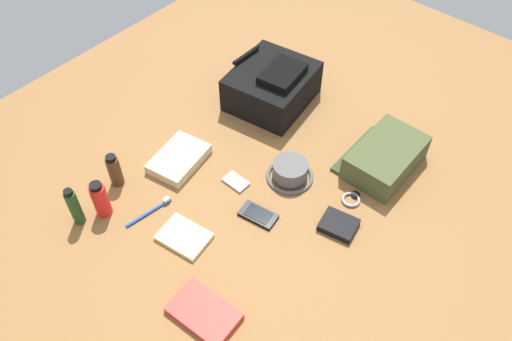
# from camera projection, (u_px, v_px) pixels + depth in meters

# --- Properties ---
(ground_plane) EXTENTS (2.64, 2.02, 0.02)m
(ground_plane) POSITION_uv_depth(u_px,v_px,m) (256.00, 180.00, 1.76)
(ground_plane) COLOR brown
(ground_plane) RESTS_ON ground
(backpack) EXTENTS (0.34, 0.31, 0.17)m
(backpack) POSITION_uv_depth(u_px,v_px,m) (272.00, 86.00, 1.96)
(backpack) COLOR black
(backpack) RESTS_ON ground_plane
(toiletry_pouch) EXTENTS (0.28, 0.22, 0.10)m
(toiletry_pouch) POSITION_uv_depth(u_px,v_px,m) (384.00, 157.00, 1.76)
(toiletry_pouch) COLOR #47512D
(toiletry_pouch) RESTS_ON ground_plane
(bucket_hat) EXTENTS (0.16, 0.16, 0.07)m
(bucket_hat) POSITION_uv_depth(u_px,v_px,m) (290.00, 172.00, 1.74)
(bucket_hat) COLOR #5B5B5B
(bucket_hat) RESTS_ON ground_plane
(shampoo_bottle) EXTENTS (0.04, 0.04, 0.15)m
(shampoo_bottle) POSITION_uv_depth(u_px,v_px,m) (74.00, 207.00, 1.59)
(shampoo_bottle) COLOR #19471E
(shampoo_bottle) RESTS_ON ground_plane
(sunscreen_spray) EXTENTS (0.05, 0.05, 0.14)m
(sunscreen_spray) POSITION_uv_depth(u_px,v_px,m) (100.00, 199.00, 1.61)
(sunscreen_spray) COLOR red
(sunscreen_spray) RESTS_ON ground_plane
(cologne_bottle) EXTENTS (0.04, 0.04, 0.13)m
(cologne_bottle) POSITION_uv_depth(u_px,v_px,m) (115.00, 170.00, 1.70)
(cologne_bottle) COLOR #473319
(cologne_bottle) RESTS_ON ground_plane
(paperback_novel) EXTENTS (0.13, 0.20, 0.02)m
(paperback_novel) POSITION_uv_depth(u_px,v_px,m) (204.00, 313.00, 1.43)
(paperback_novel) COLOR red
(paperback_novel) RESTS_ON ground_plane
(cell_phone) EXTENTS (0.08, 0.13, 0.01)m
(cell_phone) POSITION_uv_depth(u_px,v_px,m) (258.00, 215.00, 1.65)
(cell_phone) COLOR black
(cell_phone) RESTS_ON ground_plane
(media_player) EXTENTS (0.05, 0.08, 0.01)m
(media_player) POSITION_uv_depth(u_px,v_px,m) (236.00, 182.00, 1.74)
(media_player) COLOR #B7B7BC
(media_player) RESTS_ON ground_plane
(wristwatch) EXTENTS (0.07, 0.06, 0.01)m
(wristwatch) POSITION_uv_depth(u_px,v_px,m) (352.00, 199.00, 1.69)
(wristwatch) COLOR #99999E
(wristwatch) RESTS_ON ground_plane
(toothbrush) EXTENTS (0.17, 0.04, 0.02)m
(toothbrush) POSITION_uv_depth(u_px,v_px,m) (151.00, 211.00, 1.66)
(toothbrush) COLOR blue
(toothbrush) RESTS_ON ground_plane
(wallet) EXTENTS (0.11, 0.13, 0.02)m
(wallet) POSITION_uv_depth(u_px,v_px,m) (339.00, 225.00, 1.62)
(wallet) COLOR black
(wallet) RESTS_ON ground_plane
(notepad) EXTENTS (0.13, 0.16, 0.02)m
(notepad) POSITION_uv_depth(u_px,v_px,m) (184.00, 237.00, 1.59)
(notepad) COLOR beige
(notepad) RESTS_ON ground_plane
(folded_towel) EXTENTS (0.22, 0.17, 0.04)m
(folded_towel) POSITION_uv_depth(u_px,v_px,m) (179.00, 159.00, 1.79)
(folded_towel) COLOR beige
(folded_towel) RESTS_ON ground_plane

